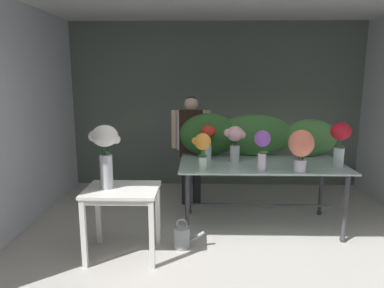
{
  "coord_description": "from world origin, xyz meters",
  "views": [
    {
      "loc": [
        -0.27,
        -2.43,
        1.88
      ],
      "look_at": [
        -0.36,
        1.33,
        1.15
      ],
      "focal_mm": 32.53,
      "sensor_mm": 36.0,
      "label": 1
    }
  ],
  "objects": [
    {
      "name": "florist",
      "position": [
        -0.4,
        2.55,
        0.99
      ],
      "size": [
        0.57,
        0.24,
        1.61
      ],
      "color": "#232328",
      "rests_on": "ground"
    },
    {
      "name": "wall_left",
      "position": [
        -2.52,
        1.8,
        1.39
      ],
      "size": [
        0.12,
        3.72,
        2.79
      ],
      "primitive_type": "cube",
      "color": "silver",
      "rests_on": "ground"
    },
    {
      "name": "vase_violet_stock",
      "position": [
        0.42,
        1.35,
        1.13
      ],
      "size": [
        0.18,
        0.18,
        0.47
      ],
      "color": "silver",
      "rests_on": "display_table_glass"
    },
    {
      "name": "foliage_backdrop",
      "position": [
        0.4,
        2.15,
        1.11
      ],
      "size": [
        2.09,
        0.31,
        0.57
      ],
      "color": "#2D6028",
      "rests_on": "display_table_glass"
    },
    {
      "name": "side_table_white",
      "position": [
        -1.08,
        0.99,
        0.65
      ],
      "size": [
        0.76,
        0.58,
        0.75
      ],
      "color": "white",
      "rests_on": "ground"
    },
    {
      "name": "display_table_glass",
      "position": [
        0.49,
        1.76,
        0.72
      ],
      "size": [
        2.0,
        1.01,
        0.84
      ],
      "color": "#ABC7C5",
      "rests_on": "ground"
    },
    {
      "name": "vase_crimson_hydrangea",
      "position": [
        1.36,
        1.58,
        1.17
      ],
      "size": [
        0.24,
        0.23,
        0.53
      ],
      "color": "silver",
      "rests_on": "display_table_glass"
    },
    {
      "name": "wall_back",
      "position": [
        0.0,
        3.6,
        1.39
      ],
      "size": [
        5.05,
        0.12,
        2.79
      ],
      "primitive_type": "cube",
      "color": "slate",
      "rests_on": "ground"
    },
    {
      "name": "vase_white_roses_tall",
      "position": [
        -1.23,
        1.0,
        1.17
      ],
      "size": [
        0.33,
        0.26,
        0.66
      ],
      "color": "silver",
      "rests_on": "side_table_white"
    },
    {
      "name": "vase_blush_freesia",
      "position": [
        0.16,
        1.81,
        1.11
      ],
      "size": [
        0.27,
        0.21,
        0.45
      ],
      "color": "silver",
      "rests_on": "display_table_glass"
    },
    {
      "name": "vase_sunset_dahlias",
      "position": [
        -0.24,
        1.38,
        1.11
      ],
      "size": [
        0.22,
        0.19,
        0.43
      ],
      "color": "silver",
      "rests_on": "display_table_glass"
    },
    {
      "name": "vase_scarlet_lilies",
      "position": [
        -0.17,
        1.93,
        1.1
      ],
      "size": [
        0.19,
        0.17,
        0.45
      ],
      "color": "silver",
      "rests_on": "display_table_glass"
    },
    {
      "name": "watering_can",
      "position": [
        -0.46,
        1.17,
        0.13
      ],
      "size": [
        0.35,
        0.18,
        0.34
      ],
      "color": "#999EA3",
      "rests_on": "ground"
    },
    {
      "name": "ground_plane",
      "position": [
        0.0,
        1.8,
        0.0
      ],
      "size": [
        7.93,
        7.93,
        0.0
      ],
      "primitive_type": "plane",
      "color": "beige"
    },
    {
      "name": "vase_coral_ranunculus",
      "position": [
        0.85,
        1.35,
        1.13
      ],
      "size": [
        0.28,
        0.28,
        0.48
      ],
      "color": "silver",
      "rests_on": "display_table_glass"
    }
  ]
}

